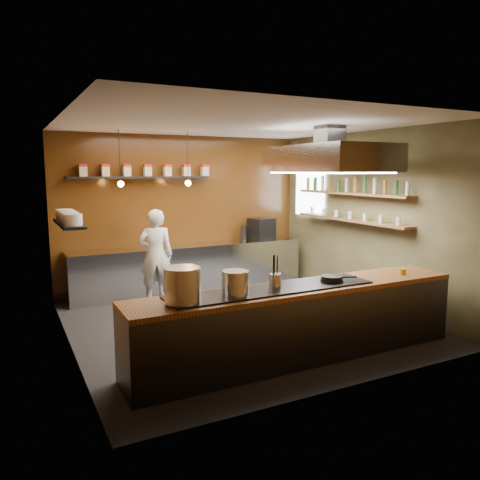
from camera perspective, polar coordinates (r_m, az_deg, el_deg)
floor at (r=7.37m, az=0.15°, el=-9.90°), size 5.00×5.00×0.00m
back_wall at (r=9.33m, az=-6.87°, el=3.34°), size 5.00×0.00×5.00m
left_wall at (r=6.32m, az=-20.46°, el=0.45°), size 0.00×5.00×5.00m
right_wall at (r=8.48m, az=15.39°, el=2.59°), size 0.00×5.00×5.00m
ceiling at (r=7.03m, az=0.16°, el=13.99°), size 5.00×5.00×0.00m
window_pane at (r=9.74m, az=8.50°, el=5.88°), size 0.00×1.00×1.00m
prep_counter at (r=9.18m, az=-6.04°, el=-3.36°), size 4.60×0.65×0.90m
pass_counter at (r=5.92m, az=7.30°, el=-9.89°), size 4.40×0.72×0.94m
tin_shelf at (r=8.89m, az=-12.14°, el=7.48°), size 2.60×0.26×0.04m
plate_shelf at (r=7.32m, az=-20.15°, el=1.89°), size 0.30×1.40×0.04m
bottle_shelf_upper at (r=8.57m, az=13.35°, el=5.54°), size 0.26×2.80×0.04m
bottle_shelf_lower at (r=8.60m, az=13.25°, el=2.41°), size 0.26×2.80×0.04m
extractor_hood at (r=7.36m, az=10.80°, el=9.74°), size 1.20×2.00×0.72m
pendant_left at (r=8.13m, az=-14.35°, el=7.00°), size 0.10×0.10×0.95m
pendant_right at (r=8.48m, az=-6.35°, el=7.25°), size 0.10×0.10×0.95m
storage_tins at (r=8.93m, az=-11.22°, el=8.36°), size 2.43×0.13×0.22m
plate_stacks at (r=7.31m, az=-20.19°, el=2.66°), size 0.26×1.16×0.16m
bottles at (r=8.56m, az=13.38°, el=6.47°), size 0.06×2.66×0.24m
wine_glasses at (r=8.59m, az=13.26°, el=2.98°), size 0.07×2.37×0.13m
stockpot_large at (r=4.99m, az=-7.02°, el=-5.45°), size 0.40×0.40×0.38m
stockpot_small at (r=5.23m, az=-0.58°, el=-5.27°), size 0.38×0.38×0.28m
utensil_crock at (r=5.52m, az=4.30°, el=-5.06°), size 0.16×0.16×0.19m
frying_pan at (r=6.01m, az=11.17°, el=-4.64°), size 0.44×0.29×0.07m
butter_jar at (r=6.74m, az=19.18°, el=-3.66°), size 0.11×0.11×0.08m
espresso_machine at (r=9.72m, az=2.64°, el=1.37°), size 0.51×0.49×0.45m
chef at (r=8.49m, az=-10.20°, el=-1.82°), size 0.69×0.54×1.65m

